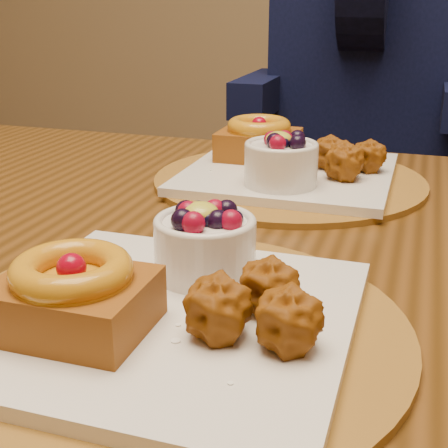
{
  "coord_description": "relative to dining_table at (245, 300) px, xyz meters",
  "views": [
    {
      "loc": [
        0.26,
        -0.66,
        1.0
      ],
      "look_at": [
        0.12,
        -0.22,
        0.83
      ],
      "focal_mm": 50.0,
      "sensor_mm": 36.0,
      "label": 1
    }
  ],
  "objects": [
    {
      "name": "dining_table",
      "position": [
        0.0,
        0.0,
        0.0
      ],
      "size": [
        1.6,
        0.9,
        0.76
      ],
      "color": "#3D240B",
      "rests_on": "ground"
    },
    {
      "name": "place_setting_far",
      "position": [
        -0.0,
        0.21,
        0.1
      ],
      "size": [
        0.38,
        0.38,
        0.09
      ],
      "color": "brown",
      "rests_on": "dining_table"
    },
    {
      "name": "diner",
      "position": [
        0.02,
        0.94,
        0.24
      ],
      "size": [
        0.52,
        0.5,
        0.86
      ],
      "rotation": [
        0.0,
        0.0,
        -0.18
      ],
      "color": "black",
      "rests_on": "ground"
    },
    {
      "name": "place_setting_near",
      "position": [
        -0.0,
        -0.22,
        0.1
      ],
      "size": [
        0.38,
        0.38,
        0.09
      ],
      "color": "brown",
      "rests_on": "dining_table"
    },
    {
      "name": "chair_far",
      "position": [
        -0.06,
        0.77,
        -0.23
      ],
      "size": [
        0.47,
        0.47,
        0.81
      ],
      "rotation": [
        0.0,
        0.0,
        0.22
      ],
      "color": "black",
      "rests_on": "ground"
    }
  ]
}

